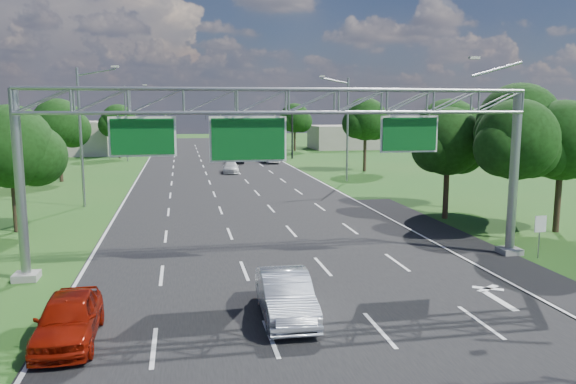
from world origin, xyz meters
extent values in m
plane|color=#1E5519|center=(0.00, 30.00, 0.00)|extent=(220.00, 220.00, 0.00)
cube|color=black|center=(0.00, 30.00, 0.00)|extent=(18.00, 180.00, 0.02)
cube|color=black|center=(10.20, 14.00, 0.00)|extent=(3.00, 30.00, 0.02)
cube|color=gray|center=(11.50, 12.00, 0.15)|extent=(1.00, 1.00, 0.30)
cylinder|color=gray|center=(11.50, 12.00, 4.00)|extent=(0.44, 0.44, 8.00)
cube|color=gray|center=(-11.00, 12.00, 0.15)|extent=(1.00, 1.00, 0.30)
cylinder|color=gray|center=(-11.00, 12.00, 4.00)|extent=(0.40, 0.40, 8.00)
cylinder|color=gray|center=(10.30, 12.00, 9.00)|extent=(2.54, 0.12, 0.79)
cube|color=beige|center=(9.10, 12.00, 9.50)|extent=(0.50, 0.22, 0.12)
cube|color=white|center=(-6.00, 11.98, 6.00)|extent=(2.80, 0.05, 1.70)
cube|color=#094B19|center=(-6.00, 11.92, 6.00)|extent=(2.62, 0.05, 1.52)
cube|color=white|center=(-1.50, 11.98, 5.85)|extent=(3.40, 0.05, 2.00)
cube|color=#094B19|center=(-1.50, 11.92, 5.85)|extent=(3.22, 0.05, 1.82)
cube|color=white|center=(6.00, 11.98, 6.00)|extent=(2.80, 0.05, 1.70)
cube|color=#094B19|center=(6.00, 11.92, 6.00)|extent=(2.62, 0.05, 1.52)
cylinder|color=gray|center=(12.40, 11.00, 1.00)|extent=(0.06, 0.06, 2.00)
cube|color=white|center=(12.40, 10.97, 1.70)|extent=(0.60, 0.04, 0.80)
cylinder|color=black|center=(11.00, 65.00, 3.50)|extent=(0.24, 0.24, 7.00)
cylinder|color=black|center=(5.00, 65.00, 6.60)|extent=(12.00, 0.18, 0.18)
imported|color=black|center=(-1.00, 65.00, 6.05)|extent=(0.18, 0.22, 1.10)
imported|color=black|center=(4.00, 65.00, 6.05)|extent=(0.18, 0.22, 1.10)
imported|color=black|center=(9.00, 65.00, 6.05)|extent=(0.18, 0.22, 1.10)
cylinder|color=gray|center=(-11.50, 30.00, 5.00)|extent=(0.20, 0.20, 10.00)
cylinder|color=gray|center=(-10.20, 30.00, 9.70)|extent=(2.78, 0.12, 0.60)
cube|color=beige|center=(-8.90, 30.00, 10.10)|extent=(0.55, 0.22, 0.12)
cylinder|color=gray|center=(-11.50, 65.00, 5.00)|extent=(0.20, 0.20, 10.00)
cylinder|color=gray|center=(-10.20, 65.00, 9.70)|extent=(2.78, 0.12, 0.60)
cube|color=beige|center=(-8.90, 65.00, 10.10)|extent=(0.55, 0.22, 0.12)
cylinder|color=gray|center=(11.50, 40.00, 5.00)|extent=(0.20, 0.20, 10.00)
cylinder|color=gray|center=(10.20, 40.00, 9.70)|extent=(2.78, 0.12, 0.60)
cube|color=beige|center=(8.90, 40.00, 10.10)|extent=(0.55, 0.22, 0.12)
cylinder|color=#2D2116|center=(13.50, 15.00, 1.87)|extent=(0.36, 0.36, 3.74)
sphere|color=black|center=(13.50, 15.00, 5.50)|extent=(4.40, 4.40, 4.40)
sphere|color=black|center=(14.60, 15.40, 4.95)|extent=(3.30, 3.30, 3.30)
sphere|color=black|center=(12.51, 14.70, 5.06)|extent=(3.08, 3.08, 3.08)
cylinder|color=#2D2116|center=(15.50, 18.00, 2.09)|extent=(0.36, 0.36, 4.18)
sphere|color=black|center=(15.50, 18.00, 6.18)|extent=(5.00, 5.00, 5.00)
sphere|color=black|center=(16.75, 18.40, 5.55)|extent=(3.75, 3.75, 3.75)
sphere|color=black|center=(14.38, 17.70, 5.68)|extent=(3.50, 3.50, 3.50)
cylinder|color=#2D2116|center=(12.50, 21.00, 1.65)|extent=(0.36, 0.36, 3.30)
sphere|color=black|center=(12.50, 21.00, 5.06)|extent=(4.40, 4.40, 4.40)
sphere|color=black|center=(13.60, 21.40, 4.51)|extent=(3.30, 3.30, 3.30)
sphere|color=black|center=(11.51, 20.70, 4.62)|extent=(3.08, 3.08, 3.08)
cylinder|color=#2D2116|center=(17.00, 16.00, 1.76)|extent=(0.36, 0.36, 3.52)
sphere|color=black|center=(17.00, 16.00, 5.36)|extent=(4.60, 4.60, 4.60)
sphere|color=black|center=(18.15, 16.40, 4.79)|extent=(3.45, 3.45, 3.45)
sphere|color=black|center=(15.96, 15.70, 4.90)|extent=(3.22, 3.22, 3.22)
cylinder|color=#2D2116|center=(14.50, 25.00, 1.76)|extent=(0.36, 0.36, 3.52)
sphere|color=black|center=(14.50, 25.00, 5.44)|extent=(4.80, 4.80, 4.80)
sphere|color=black|center=(15.70, 25.40, 4.84)|extent=(3.60, 3.60, 3.60)
sphere|color=black|center=(13.42, 24.70, 4.96)|extent=(3.36, 3.36, 3.36)
cylinder|color=#2D2116|center=(-14.00, 22.00, 1.54)|extent=(0.36, 0.36, 3.08)
sphere|color=black|center=(-14.00, 22.00, 5.00)|extent=(4.80, 4.80, 4.80)
sphere|color=black|center=(-12.80, 22.40, 4.40)|extent=(3.60, 3.60, 3.60)
cylinder|color=#2D2116|center=(-16.00, 45.00, 1.87)|extent=(0.36, 0.36, 3.74)
sphere|color=black|center=(-16.00, 45.00, 5.66)|extent=(4.80, 4.80, 4.80)
sphere|color=black|center=(-14.80, 45.40, 5.06)|extent=(3.60, 3.60, 3.60)
sphere|color=black|center=(-17.08, 44.70, 5.18)|extent=(3.36, 3.36, 3.36)
cylinder|color=#2D2116|center=(-13.00, 70.00, 1.65)|extent=(0.36, 0.36, 3.30)
sphere|color=black|center=(-13.00, 70.00, 5.22)|extent=(4.80, 4.80, 4.80)
sphere|color=black|center=(-11.80, 70.40, 4.62)|extent=(3.60, 3.60, 3.60)
sphere|color=black|center=(-14.08, 69.70, 4.74)|extent=(3.36, 3.36, 3.36)
cylinder|color=#2D2116|center=(16.00, 48.00, 1.98)|extent=(0.36, 0.36, 3.96)
sphere|color=black|center=(16.00, 48.00, 5.88)|extent=(4.80, 4.80, 4.80)
sphere|color=black|center=(17.20, 48.40, 5.28)|extent=(3.60, 3.60, 3.60)
sphere|color=black|center=(14.92, 47.70, 5.40)|extent=(3.36, 3.36, 3.36)
cylinder|color=#2D2116|center=(14.00, 78.00, 1.76)|extent=(0.36, 0.36, 3.52)
sphere|color=black|center=(14.00, 78.00, 5.44)|extent=(4.80, 4.80, 4.80)
sphere|color=black|center=(15.20, 78.40, 4.84)|extent=(3.60, 3.60, 3.60)
sphere|color=black|center=(12.92, 77.70, 4.96)|extent=(3.36, 3.36, 3.36)
cube|color=#9F9885|center=(-22.00, 78.00, 2.50)|extent=(14.00, 10.00, 5.00)
cube|color=#9F9885|center=(24.00, 82.00, 2.00)|extent=(12.00, 9.00, 4.00)
imported|color=#911506|center=(-8.00, 4.98, 0.76)|extent=(1.88, 4.50, 1.52)
imported|color=silver|center=(-1.00, 5.75, 0.79)|extent=(1.82, 4.85, 1.58)
imported|color=silver|center=(0.93, 49.21, 0.61)|extent=(2.03, 4.31, 1.22)
imported|color=black|center=(2.46, 59.79, 0.67)|extent=(2.65, 4.99, 1.33)
imported|color=white|center=(7.02, 59.38, 0.75)|extent=(1.78, 4.62, 1.50)
cube|color=white|center=(8.00, 81.09, 1.50)|extent=(2.80, 5.68, 2.73)
cube|color=silver|center=(8.00, 77.26, 1.00)|extent=(2.31, 2.23, 2.01)
cylinder|color=black|center=(7.00, 77.44, 0.46)|extent=(0.32, 0.91, 0.91)
cylinder|color=black|center=(9.00, 77.44, 0.46)|extent=(0.32, 0.91, 0.91)
cylinder|color=black|center=(7.00, 82.91, 0.46)|extent=(0.32, 0.91, 0.91)
cylinder|color=black|center=(9.00, 82.91, 0.46)|extent=(0.32, 0.91, 0.91)
camera|label=1|loc=(-4.41, -12.59, 7.26)|focal=35.00mm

